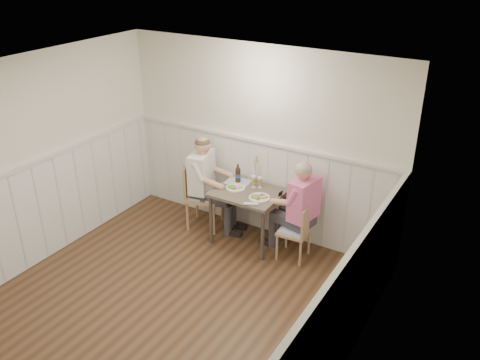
% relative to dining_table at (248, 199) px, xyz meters
% --- Properties ---
extents(ground_plane, '(4.50, 4.50, 0.00)m').
position_rel_dining_table_xyz_m(ground_plane, '(-0.06, -1.84, -0.65)').
color(ground_plane, '#462D19').
extents(room_shell, '(4.04, 4.54, 2.60)m').
position_rel_dining_table_xyz_m(room_shell, '(-0.06, -1.84, 0.87)').
color(room_shell, white).
rests_on(room_shell, ground).
extents(wainscot, '(4.00, 4.49, 1.34)m').
position_rel_dining_table_xyz_m(wainscot, '(-0.06, -1.15, 0.04)').
color(wainscot, white).
rests_on(wainscot, ground).
extents(dining_table, '(0.88, 0.70, 0.75)m').
position_rel_dining_table_xyz_m(dining_table, '(0.00, 0.00, 0.00)').
color(dining_table, brown).
rests_on(dining_table, ground).
extents(chair_right, '(0.39, 0.39, 0.79)m').
position_rel_dining_table_xyz_m(chair_right, '(0.75, -0.04, -0.22)').
color(chair_right, tan).
rests_on(chair_right, ground).
extents(chair_left, '(0.56, 0.56, 0.96)m').
position_rel_dining_table_xyz_m(chair_left, '(-0.78, 0.02, -0.13)').
color(chair_left, tan).
rests_on(chair_left, ground).
extents(man_in_pink, '(0.67, 0.47, 1.34)m').
position_rel_dining_table_xyz_m(man_in_pink, '(0.74, 0.06, -0.09)').
color(man_in_pink, '#3F3F47').
rests_on(man_in_pink, ground).
extents(diner_cream, '(0.70, 0.51, 1.39)m').
position_rel_dining_table_xyz_m(diner_cream, '(-0.70, 0.02, -0.06)').
color(diner_cream, '#3F3F47').
rests_on(diner_cream, ground).
extents(plate_man, '(0.27, 0.27, 0.07)m').
position_rel_dining_table_xyz_m(plate_man, '(0.21, -0.10, 0.13)').
color(plate_man, white).
rests_on(plate_man, dining_table).
extents(plate_diner, '(0.26, 0.26, 0.06)m').
position_rel_dining_table_xyz_m(plate_diner, '(-0.20, -0.01, 0.12)').
color(plate_diner, white).
rests_on(plate_diner, dining_table).
extents(beer_glass_a, '(0.06, 0.06, 0.15)m').
position_rel_dining_table_xyz_m(beer_glass_a, '(0.08, 0.18, 0.21)').
color(beer_glass_a, silver).
rests_on(beer_glass_a, dining_table).
extents(beer_glass_b, '(0.07, 0.07, 0.17)m').
position_rel_dining_table_xyz_m(beer_glass_b, '(0.01, 0.14, 0.22)').
color(beer_glass_b, silver).
rests_on(beer_glass_b, dining_table).
extents(beer_bottle, '(0.07, 0.07, 0.26)m').
position_rel_dining_table_xyz_m(beer_bottle, '(-0.26, 0.18, 0.22)').
color(beer_bottle, '#301E11').
rests_on(beer_bottle, dining_table).
extents(rolled_napkin, '(0.18, 0.12, 0.04)m').
position_rel_dining_table_xyz_m(rolled_napkin, '(0.23, -0.31, 0.12)').
color(rolled_napkin, white).
rests_on(rolled_napkin, dining_table).
extents(grass_vase, '(0.05, 0.05, 0.42)m').
position_rel_dining_table_xyz_m(grass_vase, '(-0.06, 0.29, 0.29)').
color(grass_vase, silver).
rests_on(grass_vase, dining_table).
extents(gingham_mat, '(0.35, 0.29, 0.01)m').
position_rel_dining_table_xyz_m(gingham_mat, '(-0.26, 0.19, 0.11)').
color(gingham_mat, '#617FA5').
rests_on(gingham_mat, dining_table).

